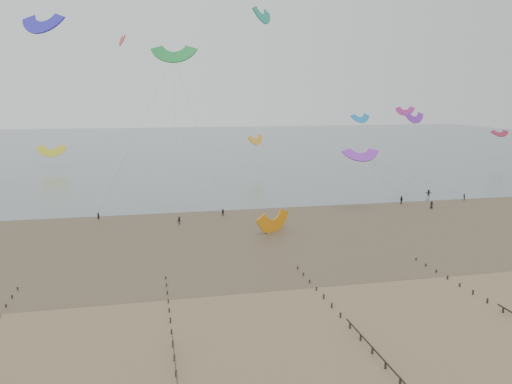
{
  "coord_description": "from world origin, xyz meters",
  "views": [
    {
      "loc": [
        -15.55,
        -51.0,
        23.38
      ],
      "look_at": [
        1.56,
        28.0,
        8.0
      ],
      "focal_mm": 35.0,
      "sensor_mm": 36.0,
      "label": 1
    }
  ],
  "objects": [
    {
      "name": "ground",
      "position": [
        0.0,
        0.0,
        0.0
      ],
      "size": [
        500.0,
        500.0,
        0.0
      ],
      "primitive_type": "plane",
      "color": "brown",
      "rests_on": "ground"
    },
    {
      "name": "sea_and_shore",
      "position": [
        -4.08,
        34.4,
        0.01
      ],
      "size": [
        500.0,
        665.0,
        0.03
      ],
      "color": "#475654",
      "rests_on": "ground"
    },
    {
      "name": "kitesurfer_lead",
      "position": [
        -25.53,
        47.26,
        0.76
      ],
      "size": [
        0.66,
        0.56,
        1.52
      ],
      "primitive_type": "imported",
      "rotation": [
        0.0,
        0.0,
        2.7
      ],
      "color": "black",
      "rests_on": "ground"
    },
    {
      "name": "kitesurfers",
      "position": [
        24.87,
        48.41,
        0.82
      ],
      "size": [
        131.91,
        18.43,
        1.84
      ],
      "color": "black",
      "rests_on": "ground"
    },
    {
      "name": "grounded_kite",
      "position": [
        5.61,
        31.82,
        0.0
      ],
      "size": [
        9.3,
        9.01,
        4.03
      ],
      "primitive_type": null,
      "rotation": [
        1.54,
        0.0,
        0.66
      ],
      "color": "orange",
      "rests_on": "ground"
    },
    {
      "name": "kites_airborne",
      "position": [
        -21.51,
        89.51,
        20.74
      ],
      "size": [
        239.8,
        117.05,
        43.78
      ],
      "color": "maroon",
      "rests_on": "ground"
    }
  ]
}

